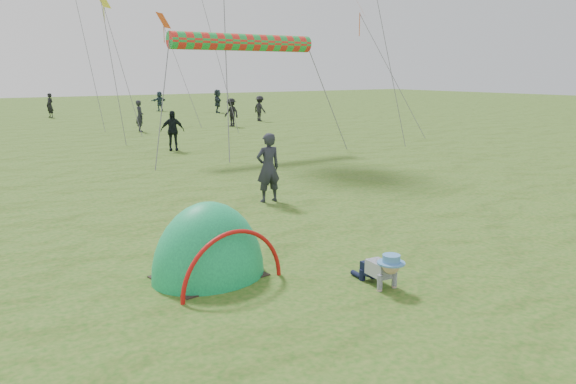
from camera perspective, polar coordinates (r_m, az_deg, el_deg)
ground at (r=8.41m, az=2.35°, el=-9.85°), size 140.00×140.00×0.00m
crawling_toddler at (r=8.54m, az=9.51°, el=-7.65°), size 0.59×0.79×0.57m
popup_tent at (r=9.00m, az=-8.02°, el=-8.47°), size 2.01×1.73×2.39m
standing_adult at (r=13.72m, az=-2.03°, el=2.49°), size 0.66×0.47×1.70m
crowd_person_0 at (r=31.10m, az=-14.83°, el=7.47°), size 0.46×0.65×1.67m
crowd_person_3 at (r=33.19m, az=-5.77°, el=8.05°), size 0.86×1.18×1.63m
crowd_person_5 at (r=47.21m, az=-12.92°, el=8.98°), size 1.54×0.94×1.58m
crowd_person_6 at (r=42.78m, az=-23.03°, el=8.10°), size 0.60×0.72×1.68m
crowd_person_8 at (r=23.28m, az=-11.66°, el=6.12°), size 1.02×0.67×1.61m
crowd_person_9 at (r=36.72m, az=-2.88°, el=8.48°), size 0.71×1.11×1.62m
crowd_person_11 at (r=44.42m, az=-7.17°, el=9.14°), size 1.23×1.72×1.79m
rainbow_tube_kite at (r=22.25m, az=-4.56°, el=14.92°), size 6.00×0.64×0.64m
diamond_kite_0 at (r=37.21m, az=-12.54°, el=16.66°), size 1.15×1.15×0.94m
diamond_kite_1 at (r=31.45m, az=7.32°, el=18.17°), size 1.28×1.28×1.05m
diamond_kite_8 at (r=33.47m, az=-18.27°, el=18.00°), size 0.96×0.96×0.78m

